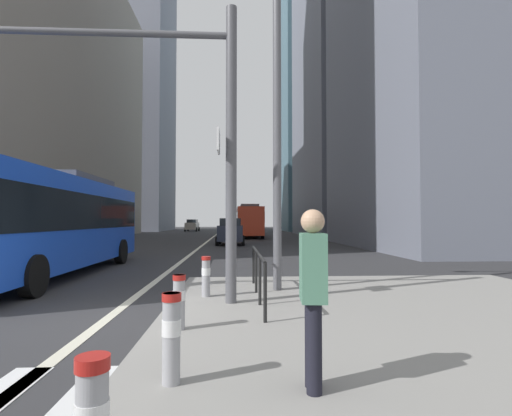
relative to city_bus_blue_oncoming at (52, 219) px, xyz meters
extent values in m
plane|color=#303033|center=(3.58, 14.46, -1.84)|extent=(160.00, 160.00, 0.00)
cube|color=gray|center=(9.08, -6.54, -1.76)|extent=(9.00, 10.00, 0.15)
cube|color=beige|center=(3.58, 24.46, -1.83)|extent=(0.20, 80.00, 0.01)
cube|color=gray|center=(-12.42, 31.57, 12.60)|extent=(10.29, 21.80, 28.86)
cube|color=slate|center=(-12.42, 56.45, 23.65)|extent=(13.00, 16.94, 50.97)
cube|color=slate|center=(20.58, 32.49, 25.80)|extent=(12.95, 18.76, 55.27)
cube|color=slate|center=(20.58, 57.51, 22.02)|extent=(12.77, 21.67, 47.71)
cube|color=blue|center=(0.00, -0.03, -0.11)|extent=(2.56, 11.02, 2.75)
cube|color=black|center=(0.00, -0.03, 0.23)|extent=(2.59, 10.80, 1.10)
cube|color=#4C4C51|center=(-0.01, 1.62, 1.41)|extent=(1.77, 3.97, 0.30)
cylinder|color=black|center=(1.22, -3.55, -1.34)|extent=(0.31, 1.00, 1.00)
cylinder|color=black|center=(1.18, 3.50, -1.34)|extent=(0.31, 1.00, 1.00)
cylinder|color=black|center=(-1.22, 3.48, -1.34)|extent=(0.31, 1.00, 1.00)
cube|color=red|center=(7.37, 28.16, -0.11)|extent=(2.59, 10.65, 2.75)
cube|color=black|center=(7.37, 28.16, 0.23)|extent=(2.63, 10.44, 1.10)
cube|color=#4C4C51|center=(7.38, 26.57, 1.41)|extent=(1.78, 3.84, 0.30)
cylinder|color=black|center=(6.14, 31.55, -1.34)|extent=(0.31, 1.00, 1.00)
cylinder|color=black|center=(8.54, 31.57, -1.34)|extent=(0.31, 1.00, 1.00)
cylinder|color=black|center=(6.20, 24.75, -1.34)|extent=(0.31, 1.00, 1.00)
cylinder|color=black|center=(8.60, 24.77, -1.34)|extent=(0.31, 1.00, 1.00)
cube|color=#198456|center=(7.29, 50.92, -0.11)|extent=(2.56, 11.36, 2.75)
cube|color=black|center=(7.29, 50.92, 0.23)|extent=(2.60, 11.13, 1.10)
cube|color=#4C4C51|center=(7.28, 49.22, 1.41)|extent=(1.77, 4.09, 0.30)
cylinder|color=black|center=(6.11, 54.56, -1.34)|extent=(0.31, 1.00, 1.00)
cylinder|color=black|center=(8.51, 54.55, -1.34)|extent=(0.31, 1.00, 1.00)
cylinder|color=black|center=(6.07, 47.30, -1.34)|extent=(0.31, 1.00, 1.00)
cylinder|color=black|center=(8.47, 47.29, -1.34)|extent=(0.31, 1.00, 1.00)
cube|color=#B2A899|center=(-1.09, 51.16, -0.97)|extent=(1.97, 4.49, 1.10)
cube|color=black|center=(-1.09, 51.31, -0.16)|extent=(1.60, 2.45, 0.52)
cylinder|color=black|center=(-0.25, 49.62, -1.52)|extent=(0.25, 0.65, 0.64)
cylinder|color=black|center=(-2.07, 49.70, -1.52)|extent=(0.25, 0.65, 0.64)
cylinder|color=black|center=(-0.12, 52.62, -1.52)|extent=(0.25, 0.65, 0.64)
cylinder|color=black|center=(-1.94, 52.70, -1.52)|extent=(0.25, 0.65, 0.64)
cube|color=gold|center=(7.18, 40.37, -0.97)|extent=(1.81, 4.08, 1.10)
cube|color=black|center=(7.18, 40.22, -0.16)|extent=(1.51, 2.21, 0.52)
cylinder|color=black|center=(6.29, 41.76, -1.52)|extent=(0.22, 0.64, 0.64)
cylinder|color=black|center=(8.11, 41.75, -1.52)|extent=(0.22, 0.64, 0.64)
cylinder|color=black|center=(6.26, 39.00, -1.52)|extent=(0.22, 0.64, 0.64)
cylinder|color=black|center=(8.08, 38.98, -1.52)|extent=(0.22, 0.64, 0.64)
cube|color=#232838|center=(5.59, 15.77, -0.97)|extent=(1.86, 4.12, 1.10)
cube|color=black|center=(5.59, 15.62, -0.16)|extent=(1.54, 2.23, 0.52)
cylinder|color=black|center=(4.71, 17.17, -1.52)|extent=(0.23, 0.64, 0.64)
cylinder|color=black|center=(6.53, 17.14, -1.52)|extent=(0.23, 0.64, 0.64)
cylinder|color=black|center=(4.65, 14.40, -1.52)|extent=(0.23, 0.64, 0.64)
cylinder|color=black|center=(6.47, 14.36, -1.52)|extent=(0.23, 0.64, 0.64)
cylinder|color=#515156|center=(5.81, -5.05, 1.31)|extent=(0.22, 0.22, 6.00)
cylinder|color=#515156|center=(2.59, -5.05, 3.71)|extent=(6.45, 0.14, 0.14)
cube|color=white|center=(5.56, -5.23, 1.51)|extent=(0.04, 0.60, 0.44)
cylinder|color=#56565B|center=(6.90, -3.66, 2.31)|extent=(0.20, 0.20, 8.00)
cylinder|color=white|center=(5.08, -10.54, -1.15)|extent=(0.19, 0.19, 0.16)
cylinder|color=#B21E19|center=(5.08, -10.54, -0.86)|extent=(0.20, 0.20, 0.08)
cylinder|color=#99999E|center=(5.25, -8.85, -1.23)|extent=(0.18, 0.18, 0.91)
cylinder|color=white|center=(5.25, -8.85, -1.12)|extent=(0.19, 0.19, 0.16)
cylinder|color=#B21E19|center=(5.25, -8.85, -0.82)|extent=(0.20, 0.20, 0.08)
cylinder|color=#99999E|center=(5.05, -6.90, -1.28)|extent=(0.18, 0.18, 0.82)
cylinder|color=white|center=(5.05, -6.90, -1.18)|extent=(0.19, 0.19, 0.15)
cylinder|color=#B21E19|center=(5.05, -6.90, -0.91)|extent=(0.20, 0.20, 0.08)
cylinder|color=#99999E|center=(5.27, -4.41, -1.25)|extent=(0.18, 0.18, 0.86)
cylinder|color=white|center=(5.27, -4.41, -1.15)|extent=(0.19, 0.19, 0.16)
cylinder|color=#B21E19|center=(5.27, -4.41, -0.86)|extent=(0.20, 0.20, 0.08)
cylinder|color=black|center=(6.38, -6.58, -1.21)|extent=(0.06, 0.06, 0.95)
cylinder|color=black|center=(6.38, -5.28, -1.21)|extent=(0.06, 0.06, 0.95)
cylinder|color=black|center=(6.38, -3.99, -1.21)|extent=(0.06, 0.06, 0.95)
cylinder|color=black|center=(6.38, -2.70, -1.21)|extent=(0.06, 0.06, 0.95)
cylinder|color=black|center=(6.38, -4.64, -0.74)|extent=(0.06, 3.87, 0.06)
cylinder|color=black|center=(6.66, -8.99, -1.26)|extent=(0.15, 0.15, 0.86)
cylinder|color=black|center=(6.64, -9.15, -1.26)|extent=(0.15, 0.15, 0.86)
cube|color=#4C7F66|center=(6.65, -9.07, -0.50)|extent=(0.27, 0.40, 0.66)
sphere|color=tan|center=(6.65, -9.07, -0.05)|extent=(0.24, 0.24, 0.24)
camera|label=1|loc=(5.88, -12.82, -0.04)|focal=27.13mm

